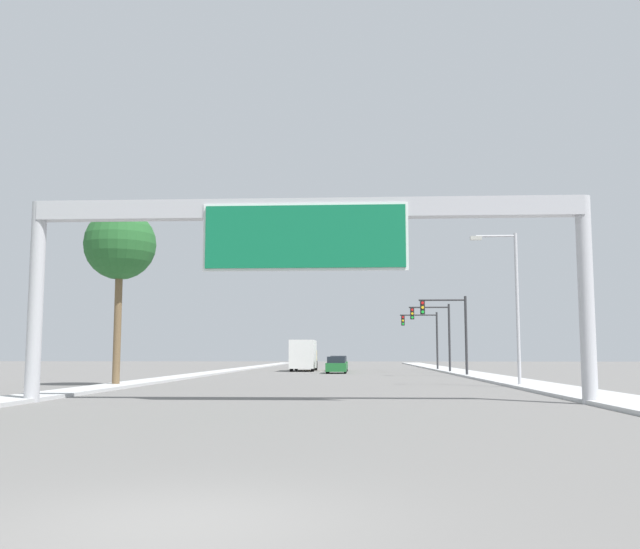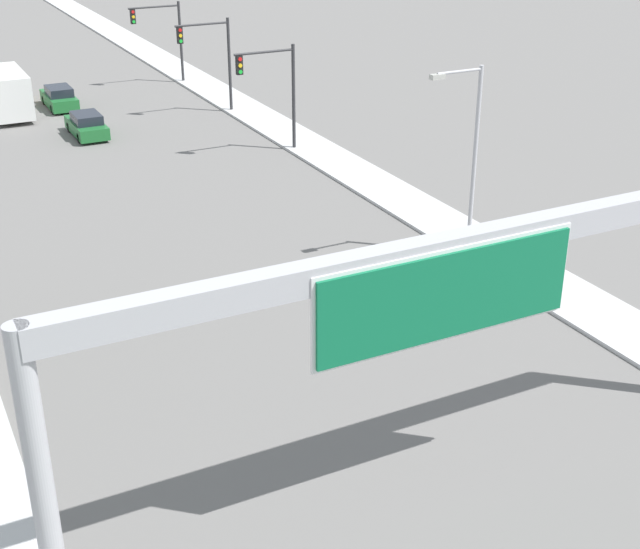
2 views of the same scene
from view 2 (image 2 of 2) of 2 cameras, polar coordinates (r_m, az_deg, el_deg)
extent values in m
cube|color=#BCBCBC|center=(64.44, -5.52, 10.91)|extent=(3.00, 120.00, 0.15)
cylinder|color=#B2B2B7|center=(20.16, -17.47, -12.38)|extent=(0.54, 0.54, 7.37)
cube|color=#B2B2B7|center=(21.69, 7.83, 1.59)|extent=(19.90, 0.60, 0.70)
cube|color=white|center=(21.92, 8.11, -1.29)|extent=(7.40, 0.08, 2.47)
cube|color=#0F6B42|center=(21.88, 8.18, -1.34)|extent=(7.20, 0.16, 2.27)
cube|color=#1E662D|center=(65.35, -16.34, 10.67)|extent=(1.78, 4.47, 0.77)
cube|color=#1E232D|center=(64.98, -16.37, 11.21)|extent=(1.56, 2.32, 0.58)
cylinder|color=black|center=(66.60, -17.23, 10.60)|extent=(0.22, 0.64, 0.64)
cylinder|color=black|center=(66.87, -15.91, 10.82)|extent=(0.22, 0.64, 0.64)
cylinder|color=black|center=(63.94, -16.74, 10.10)|extent=(0.22, 0.64, 0.64)
cylinder|color=black|center=(64.23, -15.37, 10.33)|extent=(0.22, 0.64, 0.64)
cube|color=#1E662D|center=(57.90, -14.70, 9.09)|extent=(1.80, 4.43, 0.74)
cube|color=#1E232D|center=(57.52, -14.72, 9.67)|extent=(1.58, 2.30, 0.56)
cylinder|color=black|center=(59.10, -15.74, 9.06)|extent=(0.22, 0.64, 0.64)
cylinder|color=black|center=(59.41, -14.25, 9.31)|extent=(0.22, 0.64, 0.64)
cylinder|color=black|center=(56.50, -15.13, 8.43)|extent=(0.22, 0.64, 0.64)
cylinder|color=black|center=(56.83, -13.57, 8.69)|extent=(0.22, 0.64, 0.64)
cube|color=silver|center=(63.69, -19.40, 10.96)|extent=(2.34, 5.91, 2.76)
cylinder|color=black|center=(67.94, -18.94, 10.80)|extent=(0.28, 1.00, 1.00)
cylinder|color=black|center=(62.67, -18.09, 9.81)|extent=(0.28, 1.00, 1.00)
cylinder|color=#2D2D30|center=(52.63, -1.70, 11.22)|extent=(0.20, 0.20, 6.18)
cylinder|color=#2D2D30|center=(51.32, -3.61, 14.02)|extent=(3.60, 0.14, 0.14)
cube|color=black|center=(50.86, -5.19, 13.21)|extent=(0.35, 0.28, 1.05)
cylinder|color=red|center=(50.64, -5.14, 13.56)|extent=(0.22, 0.04, 0.22)
cylinder|color=yellow|center=(50.71, -5.12, 13.17)|extent=(0.22, 0.04, 0.22)
cylinder|color=green|center=(50.78, -5.11, 12.79)|extent=(0.22, 0.04, 0.22)
cylinder|color=#2D2D30|center=(61.60, -5.81, 13.16)|extent=(0.20, 0.20, 6.26)
cylinder|color=#2D2D30|center=(60.47, -7.59, 15.59)|extent=(3.63, 0.14, 0.14)
cube|color=black|center=(60.07, -8.97, 14.89)|extent=(0.35, 0.28, 1.05)
cylinder|color=red|center=(59.86, -8.94, 15.19)|extent=(0.22, 0.04, 0.22)
cylinder|color=yellow|center=(59.92, -8.92, 14.86)|extent=(0.22, 0.04, 0.22)
cylinder|color=green|center=(59.98, -8.89, 14.54)|extent=(0.22, 0.04, 0.22)
cylinder|color=#2D2D30|center=(70.86, -8.90, 14.46)|extent=(0.20, 0.20, 6.08)
cylinder|color=#2D2D30|center=(69.86, -10.61, 16.48)|extent=(3.86, 0.14, 0.14)
cube|color=black|center=(69.49, -11.89, 15.85)|extent=(0.35, 0.28, 1.05)
cylinder|color=red|center=(69.29, -11.88, 16.12)|extent=(0.22, 0.04, 0.22)
cylinder|color=yellow|center=(69.34, -11.85, 15.84)|extent=(0.22, 0.04, 0.22)
cylinder|color=green|center=(69.40, -11.83, 15.55)|extent=(0.22, 0.04, 0.22)
cylinder|color=#B2B2B7|center=(38.01, 9.85, 7.02)|extent=(0.18, 0.18, 8.17)
cylinder|color=#B2B2B7|center=(36.41, 8.94, 12.71)|extent=(2.10, 0.12, 0.12)
cube|color=#B2B2A8|center=(35.84, 7.53, 12.44)|extent=(0.60, 0.28, 0.20)
camera|label=1|loc=(21.35, 76.76, -38.82)|focal=40.00mm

